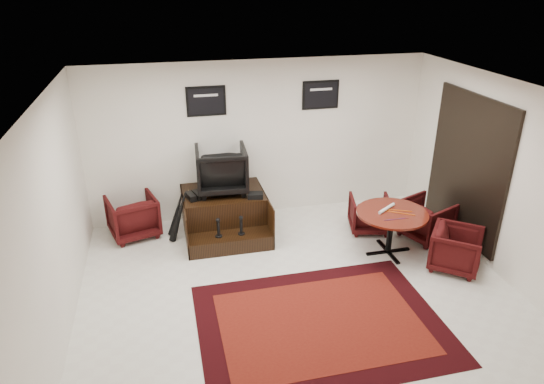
{
  "coord_description": "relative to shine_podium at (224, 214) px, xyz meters",
  "views": [
    {
      "loc": [
        -1.67,
        -5.51,
        4.08
      ],
      "look_at": [
        -0.15,
        0.9,
        1.11
      ],
      "focal_mm": 32.0,
      "sensor_mm": 36.0,
      "label": 1
    }
  ],
  "objects": [
    {
      "name": "area_rug",
      "position": [
        0.83,
        -2.7,
        -0.32
      ],
      "size": [
        3.09,
        2.32,
        0.01
      ],
      "color": "black",
      "rests_on": "ground"
    },
    {
      "name": "table_chair_back",
      "position": [
        2.44,
        -0.52,
        0.01
      ],
      "size": [
        0.79,
        0.76,
        0.68
      ],
      "primitive_type": "imported",
      "rotation": [
        0.0,
        0.0,
        2.89
      ],
      "color": "black",
      "rests_on": "ground"
    },
    {
      "name": "room_shell",
      "position": [
        1.16,
        -1.74,
        1.46
      ],
      "size": [
        6.02,
        5.02,
        2.81
      ],
      "color": "white",
      "rests_on": "ground"
    },
    {
      "name": "meeting_table",
      "position": [
        2.44,
        -1.3,
        0.3
      ],
      "size": [
        1.1,
        1.1,
        0.72
      ],
      "color": "#3F1009",
      "rests_on": "ground"
    },
    {
      "name": "armchair_side",
      "position": [
        -1.52,
        0.23,
        0.06
      ],
      "size": [
        0.92,
        0.89,
        0.78
      ],
      "primitive_type": "imported",
      "rotation": [
        0.0,
        0.0,
        3.42
      ],
      "color": "black",
      "rests_on": "ground"
    },
    {
      "name": "table_clutter",
      "position": [
        2.51,
        -1.36,
        0.4
      ],
      "size": [
        0.56,
        0.38,
        0.01
      ],
      "color": "#D7570B",
      "rests_on": "meeting_table"
    },
    {
      "name": "paper_roll",
      "position": [
        2.39,
        -1.2,
        0.42
      ],
      "size": [
        0.38,
        0.28,
        0.05
      ],
      "primitive_type": "cylinder",
      "rotation": [
        0.0,
        1.57,
        0.59
      ],
      "color": "silver",
      "rests_on": "meeting_table"
    },
    {
      "name": "umbrella_hooked",
      "position": [
        -0.81,
        0.07,
        0.06
      ],
      "size": [
        0.29,
        0.11,
        0.78
      ],
      "primitive_type": null,
      "color": "black",
      "rests_on": "ground"
    },
    {
      "name": "shine_chair",
      "position": [
        0.0,
        0.14,
        0.81
      ],
      "size": [
        0.88,
        0.83,
        0.85
      ],
      "primitive_type": "imported",
      "rotation": [
        0.0,
        0.0,
        3.08
      ],
      "color": "black",
      "rests_on": "shine_podium"
    },
    {
      "name": "polish_kit",
      "position": [
        0.49,
        -0.27,
        0.43
      ],
      "size": [
        0.28,
        0.22,
        0.09
      ],
      "primitive_type": "cube",
      "rotation": [
        0.0,
        0.0,
        -0.19
      ],
      "color": "black",
      "rests_on": "shine_podium"
    },
    {
      "name": "shine_podium",
      "position": [
        0.0,
        0.0,
        0.0
      ],
      "size": [
        1.38,
        1.42,
        0.71
      ],
      "color": "black",
      "rests_on": "ground"
    },
    {
      "name": "table_chair_corner",
      "position": [
        3.21,
        -1.94,
        0.03
      ],
      "size": [
        0.94,
        0.94,
        0.71
      ],
      "primitive_type": "imported",
      "rotation": [
        0.0,
        0.0,
        0.89
      ],
      "color": "black",
      "rests_on": "ground"
    },
    {
      "name": "umbrella_black",
      "position": [
        -0.77,
        -0.14,
        0.12
      ],
      "size": [
        0.33,
        0.12,
        0.89
      ],
      "primitive_type": null,
      "color": "black",
      "rests_on": "ground"
    },
    {
      "name": "table_chair_window",
      "position": [
        3.25,
        -0.97,
        0.04
      ],
      "size": [
        0.9,
        0.92,
        0.74
      ],
      "primitive_type": "imported",
      "rotation": [
        0.0,
        0.0,
        1.96
      ],
      "color": "black",
      "rests_on": "ground"
    },
    {
      "name": "shoes_pair",
      "position": [
        -0.49,
        -0.07,
        0.43
      ],
      "size": [
        0.29,
        0.32,
        0.1
      ],
      "color": "black",
      "rests_on": "shine_podium"
    },
    {
      "name": "ground",
      "position": [
        0.75,
        -1.87,
        -0.33
      ],
      "size": [
        6.0,
        6.0,
        0.0
      ],
      "primitive_type": "plane",
      "color": "white",
      "rests_on": "ground"
    }
  ]
}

